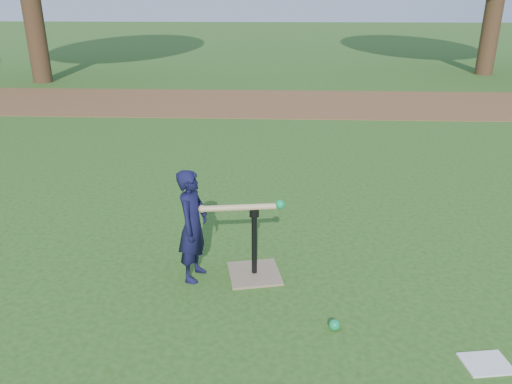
{
  "coord_description": "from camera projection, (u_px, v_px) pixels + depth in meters",
  "views": [
    {
      "loc": [
        0.45,
        -3.42,
        2.27
      ],
      "look_at": [
        0.26,
        0.61,
        0.65
      ],
      "focal_mm": 35.0,
      "sensor_mm": 36.0,
      "label": 1
    }
  ],
  "objects": [
    {
      "name": "ground",
      "position": [
        221.0,
        294.0,
        4.04
      ],
      "size": [
        80.0,
        80.0,
        0.0
      ],
      "primitive_type": "plane",
      "color": "#285116",
      "rests_on": "ground"
    },
    {
      "name": "dirt_strip",
      "position": [
        259.0,
        103.0,
        10.99
      ],
      "size": [
        24.0,
        3.0,
        0.01
      ],
      "primitive_type": "cube",
      "color": "brown",
      "rests_on": "ground"
    },
    {
      "name": "child",
      "position": [
        193.0,
        226.0,
        4.1
      ],
      "size": [
        0.3,
        0.39,
        0.97
      ],
      "primitive_type": "imported",
      "rotation": [
        0.0,
        0.0,
        1.35
      ],
      "color": "black",
      "rests_on": "ground"
    },
    {
      "name": "wiffle_ball_ground",
      "position": [
        334.0,
        325.0,
        3.59
      ],
      "size": [
        0.08,
        0.08,
        0.08
      ],
      "primitive_type": "sphere",
      "color": "#0D9950",
      "rests_on": "ground"
    },
    {
      "name": "clipboard",
      "position": [
        486.0,
        363.0,
        3.27
      ],
      "size": [
        0.33,
        0.27,
        0.01
      ],
      "primitive_type": "cube",
      "rotation": [
        0.0,
        0.0,
        0.15
      ],
      "color": "white",
      "rests_on": "ground"
    },
    {
      "name": "batting_tee",
      "position": [
        254.0,
        263.0,
        4.27
      ],
      "size": [
        0.51,
        0.51,
        0.61
      ],
      "color": "#8D7659",
      "rests_on": "ground"
    },
    {
      "name": "swing_action",
      "position": [
        244.0,
        207.0,
        4.06
      ],
      "size": [
        0.7,
        0.15,
        0.09
      ],
      "color": "tan",
      "rests_on": "ground"
    }
  ]
}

